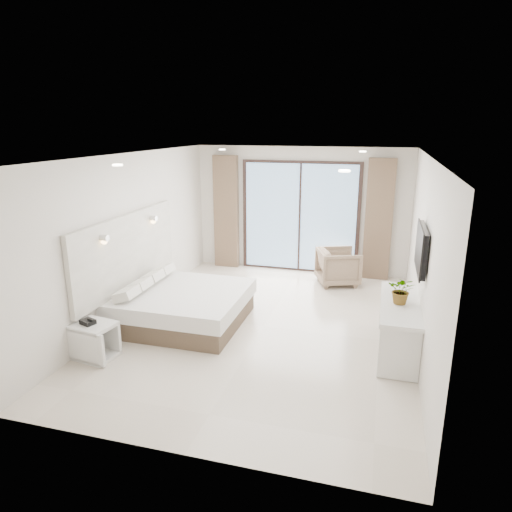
# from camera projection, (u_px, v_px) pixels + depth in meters

# --- Properties ---
(ground) EXTENTS (6.20, 6.20, 0.00)m
(ground) POSITION_uv_depth(u_px,v_px,m) (264.00, 326.00, 7.36)
(ground) COLOR beige
(ground) RESTS_ON ground
(room_shell) EXTENTS (4.62, 6.22, 2.72)m
(room_shell) POSITION_uv_depth(u_px,v_px,m) (264.00, 221.00, 7.64)
(room_shell) COLOR silver
(room_shell) RESTS_ON ground
(bed) EXTENTS (1.96, 1.87, 0.69)m
(bed) POSITION_uv_depth(u_px,v_px,m) (182.00, 306.00, 7.44)
(bed) COLOR brown
(bed) RESTS_ON ground
(nightstand) EXTENTS (0.61, 0.53, 0.50)m
(nightstand) POSITION_uv_depth(u_px,v_px,m) (94.00, 341.00, 6.31)
(nightstand) COLOR silver
(nightstand) RESTS_ON ground
(phone) EXTENTS (0.23, 0.20, 0.06)m
(phone) POSITION_uv_depth(u_px,v_px,m) (88.00, 322.00, 6.22)
(phone) COLOR black
(phone) RESTS_ON nightstand
(console_desk) EXTENTS (0.53, 1.69, 0.77)m
(console_desk) POSITION_uv_depth(u_px,v_px,m) (399.00, 316.00, 6.36)
(console_desk) COLOR silver
(console_desk) RESTS_ON ground
(plant) EXTENTS (0.42, 0.45, 0.31)m
(plant) POSITION_uv_depth(u_px,v_px,m) (402.00, 293.00, 6.21)
(plant) COLOR #33662D
(plant) RESTS_ON console_desk
(armchair) EXTENTS (0.95, 0.98, 0.80)m
(armchair) POSITION_uv_depth(u_px,v_px,m) (338.00, 265.00, 9.23)
(armchair) COLOR #856F57
(armchair) RESTS_ON ground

